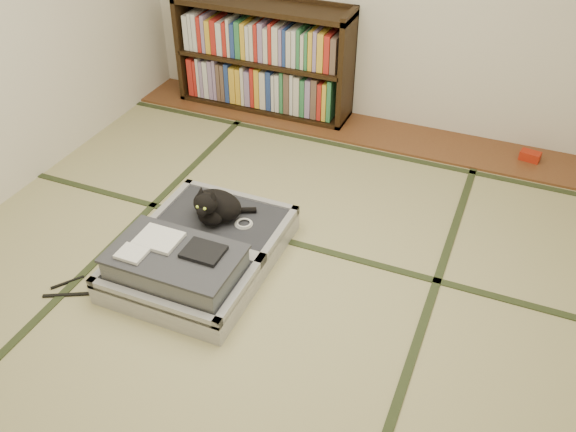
% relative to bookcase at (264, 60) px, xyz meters
% --- Properties ---
extents(floor, '(4.50, 4.50, 0.00)m').
position_rel_bookcase_xyz_m(floor, '(0.90, -2.07, -0.45)').
color(floor, tan).
rests_on(floor, ground).
extents(wood_strip, '(4.00, 0.50, 0.02)m').
position_rel_bookcase_xyz_m(wood_strip, '(0.90, -0.07, -0.44)').
color(wood_strip, brown).
rests_on(wood_strip, ground).
extents(red_item, '(0.16, 0.11, 0.07)m').
position_rel_bookcase_xyz_m(red_item, '(2.28, -0.04, -0.40)').
color(red_item, '#AE220D').
rests_on(red_item, wood_strip).
extents(room_shell, '(4.50, 4.50, 4.50)m').
position_rel_bookcase_xyz_m(room_shell, '(0.90, -2.07, 1.01)').
color(room_shell, white).
rests_on(room_shell, ground).
extents(tatami_borders, '(4.00, 4.50, 0.01)m').
position_rel_bookcase_xyz_m(tatami_borders, '(0.90, -1.57, -0.45)').
color(tatami_borders, '#2D381E').
rests_on(tatami_borders, ground).
extents(bookcase, '(1.53, 0.35, 0.99)m').
position_rel_bookcase_xyz_m(bookcase, '(0.00, 0.00, 0.00)').
color(bookcase, black).
rests_on(bookcase, wood_strip).
extents(suitcase, '(0.84, 1.12, 0.33)m').
position_rel_bookcase_xyz_m(suitcase, '(0.52, -2.12, -0.34)').
color(suitcase, '#B3B3B8').
rests_on(suitcase, floor).
extents(cat, '(0.37, 0.38, 0.30)m').
position_rel_bookcase_xyz_m(cat, '(0.50, -1.83, -0.18)').
color(cat, black).
rests_on(cat, suitcase).
extents(cable_coil, '(0.12, 0.12, 0.03)m').
position_rel_bookcase_xyz_m(cable_coil, '(0.68, -1.80, -0.28)').
color(cable_coil, white).
rests_on(cable_coil, suitcase).
extents(hanger, '(0.40, 0.27, 0.01)m').
position_rel_bookcase_xyz_m(hanger, '(-0.02, -2.57, -0.44)').
color(hanger, black).
rests_on(hanger, floor).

